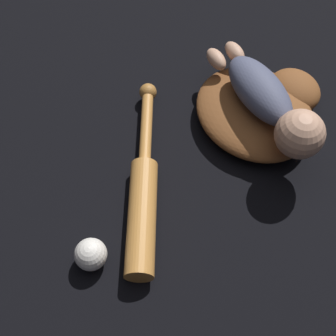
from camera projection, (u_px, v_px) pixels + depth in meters
ground_plane at (273, 124)px, 1.20m from camera, size 6.00×6.00×0.00m
baseball_glove at (261, 108)px, 1.18m from camera, size 0.38×0.38×0.08m
baby_figure at (272, 104)px, 1.08m from camera, size 0.40×0.22×0.11m
baseball_bat at (143, 194)px, 1.06m from camera, size 0.38×0.42×0.06m
baseball at (91, 254)px, 0.98m from camera, size 0.07×0.07×0.07m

